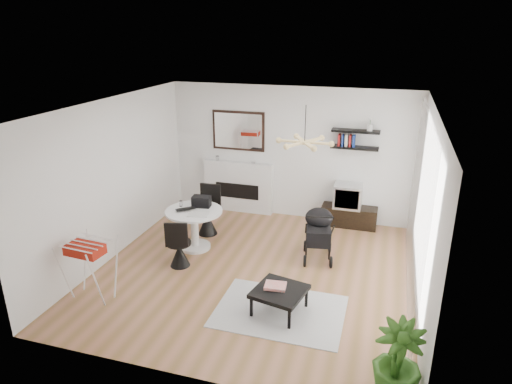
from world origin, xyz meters
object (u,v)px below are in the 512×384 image
(fireplace, at_px, (238,181))
(potted_plant, at_px, (397,361))
(stroller, at_px, (318,235))
(coffee_table, at_px, (280,292))
(tv_console, at_px, (349,216))
(crt_tv, at_px, (348,196))
(dining_table, at_px, (194,223))
(drying_rack, at_px, (90,269))

(fireplace, distance_m, potted_plant, 5.63)
(stroller, relative_size, potted_plant, 1.05)
(stroller, height_order, coffee_table, stroller)
(tv_console, distance_m, crt_tv, 0.44)
(crt_tv, height_order, coffee_table, crt_tv)
(dining_table, bearing_deg, fireplace, 85.05)
(tv_console, bearing_deg, coffee_table, -100.75)
(dining_table, relative_size, coffee_table, 1.26)
(fireplace, relative_size, dining_table, 2.15)
(potted_plant, bearing_deg, dining_table, 143.06)
(tv_console, bearing_deg, stroller, -104.04)
(crt_tv, height_order, dining_table, crt_tv)
(coffee_table, bearing_deg, dining_table, 142.71)
(fireplace, height_order, tv_console, fireplace)
(tv_console, distance_m, drying_rack, 4.99)
(stroller, xyz_separation_m, potted_plant, (1.32, -2.91, 0.05))
(fireplace, height_order, drying_rack, fireplace)
(coffee_table, xyz_separation_m, potted_plant, (1.56, -1.16, 0.14))
(crt_tv, relative_size, dining_table, 0.53)
(crt_tv, bearing_deg, tv_console, 3.67)
(fireplace, relative_size, coffee_table, 2.71)
(dining_table, height_order, drying_rack, drying_rack)
(tv_console, xyz_separation_m, dining_table, (-2.55, -1.80, 0.28))
(stroller, distance_m, coffee_table, 1.78)
(dining_table, bearing_deg, coffee_table, -37.29)
(crt_tv, xyz_separation_m, drying_rack, (-3.29, -3.70, -0.16))
(dining_table, relative_size, potted_plant, 1.09)
(tv_console, distance_m, stroller, 1.57)
(drying_rack, xyz_separation_m, coffee_table, (2.72, 0.44, -0.16))
(drying_rack, bearing_deg, potted_plant, -4.71)
(tv_console, bearing_deg, fireplace, 177.05)
(fireplace, relative_size, crt_tv, 4.02)
(drying_rack, distance_m, stroller, 3.69)
(dining_table, bearing_deg, potted_plant, -36.94)
(stroller, bearing_deg, dining_table, 176.99)
(fireplace, bearing_deg, crt_tv, -3.10)
(crt_tv, distance_m, dining_table, 3.08)
(drying_rack, xyz_separation_m, stroller, (2.96, 2.20, -0.07))
(tv_console, relative_size, potted_plant, 1.17)
(drying_rack, relative_size, coffee_table, 1.15)
(drying_rack, distance_m, coffee_table, 2.76)
(fireplace, distance_m, stroller, 2.60)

